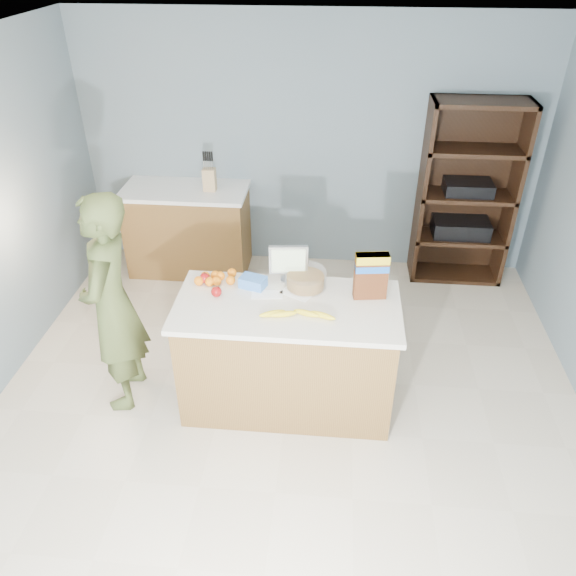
# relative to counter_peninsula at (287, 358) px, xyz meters

# --- Properties ---
(floor) EXTENTS (4.50, 5.00, 0.02)m
(floor) POSITION_rel_counter_peninsula_xyz_m (0.00, -0.30, -0.42)
(floor) COLOR beige
(floor) RESTS_ON ground
(walls) EXTENTS (4.52, 5.02, 2.51)m
(walls) POSITION_rel_counter_peninsula_xyz_m (0.00, -0.30, 1.24)
(walls) COLOR slate
(walls) RESTS_ON ground
(counter_peninsula) EXTENTS (1.56, 0.76, 0.90)m
(counter_peninsula) POSITION_rel_counter_peninsula_xyz_m (0.00, 0.00, 0.00)
(counter_peninsula) COLOR brown
(counter_peninsula) RESTS_ON ground
(back_cabinet) EXTENTS (1.24, 0.62, 0.90)m
(back_cabinet) POSITION_rel_counter_peninsula_xyz_m (-1.20, 1.90, 0.04)
(back_cabinet) COLOR brown
(back_cabinet) RESTS_ON ground
(shelving_unit) EXTENTS (0.90, 0.40, 1.80)m
(shelving_unit) POSITION_rel_counter_peninsula_xyz_m (1.55, 2.05, 0.45)
(shelving_unit) COLOR black
(shelving_unit) RESTS_ON ground
(person) EXTENTS (0.46, 0.65, 1.68)m
(person) POSITION_rel_counter_peninsula_xyz_m (-1.24, -0.05, 0.43)
(person) COLOR #455027
(person) RESTS_ON ground
(knife_block) EXTENTS (0.12, 0.10, 0.31)m
(knife_block) POSITION_rel_counter_peninsula_xyz_m (-0.94, 1.89, 0.60)
(knife_block) COLOR tan
(knife_block) RESTS_ON back_cabinet
(envelopes) EXTENTS (0.44, 0.20, 0.00)m
(envelopes) POSITION_rel_counter_peninsula_xyz_m (-0.05, 0.12, 0.49)
(envelopes) COLOR white
(envelopes) RESTS_ON counter_peninsula
(bananas) EXTENTS (0.52, 0.13, 0.04)m
(bananas) POSITION_rel_counter_peninsula_xyz_m (0.07, -0.14, 0.51)
(bananas) COLOR yellow
(bananas) RESTS_ON counter_peninsula
(apples) EXTENTS (0.20, 0.25, 0.08)m
(apples) POSITION_rel_counter_peninsula_xyz_m (-0.56, 0.14, 0.52)
(apples) COLOR maroon
(apples) RESTS_ON counter_peninsula
(oranges) EXTENTS (0.30, 0.20, 0.07)m
(oranges) POSITION_rel_counter_peninsula_xyz_m (-0.54, 0.24, 0.52)
(oranges) COLOR orange
(oranges) RESTS_ON counter_peninsula
(blue_carton) EXTENTS (0.21, 0.17, 0.08)m
(blue_carton) POSITION_rel_counter_peninsula_xyz_m (-0.27, 0.20, 0.52)
(blue_carton) COLOR blue
(blue_carton) RESTS_ON counter_peninsula
(salad_bowl) EXTENTS (0.30, 0.30, 0.13)m
(salad_bowl) POSITION_rel_counter_peninsula_xyz_m (0.11, 0.23, 0.54)
(salad_bowl) COLOR #267219
(salad_bowl) RESTS_ON counter_peninsula
(tv) EXTENTS (0.28, 0.12, 0.28)m
(tv) POSITION_rel_counter_peninsula_xyz_m (-0.02, 0.31, 0.64)
(tv) COLOR silver
(tv) RESTS_ON counter_peninsula
(cereal_box) EXTENTS (0.24, 0.11, 0.34)m
(cereal_box) POSITION_rel_counter_peninsula_xyz_m (0.56, 0.14, 0.68)
(cereal_box) COLOR #592B14
(cereal_box) RESTS_ON counter_peninsula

